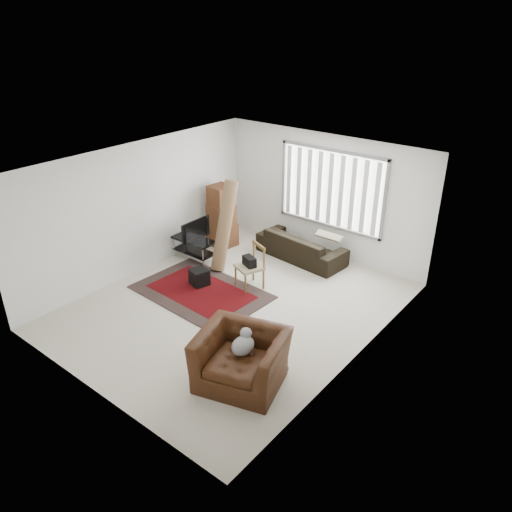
{
  "coord_description": "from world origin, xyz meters",
  "views": [
    {
      "loc": [
        5.27,
        -5.92,
        4.98
      ],
      "look_at": [
        0.33,
        0.25,
        1.05
      ],
      "focal_mm": 35.0,
      "sensor_mm": 36.0,
      "label": 1
    }
  ],
  "objects_px": {
    "armchair": "(241,355)",
    "sofa": "(301,242)",
    "tv_stand": "(194,245)",
    "moving_boxes": "(222,218)",
    "side_chair": "(250,265)"
  },
  "relations": [
    {
      "from": "tv_stand",
      "to": "moving_boxes",
      "type": "height_order",
      "value": "moving_boxes"
    },
    {
      "from": "sofa",
      "to": "tv_stand",
      "type": "bearing_deg",
      "value": 45.58
    },
    {
      "from": "tv_stand",
      "to": "moving_boxes",
      "type": "relative_size",
      "value": 0.69
    },
    {
      "from": "tv_stand",
      "to": "armchair",
      "type": "bearing_deg",
      "value": -35.46
    },
    {
      "from": "moving_boxes",
      "to": "tv_stand",
      "type": "bearing_deg",
      "value": -87.26
    },
    {
      "from": "tv_stand",
      "to": "armchair",
      "type": "relative_size",
      "value": 0.66
    },
    {
      "from": "sofa",
      "to": "side_chair",
      "type": "xyz_separation_m",
      "value": [
        -0.07,
        -1.68,
        0.1
      ]
    },
    {
      "from": "moving_boxes",
      "to": "side_chair",
      "type": "xyz_separation_m",
      "value": [
        1.77,
        -1.12,
        -0.17
      ]
    },
    {
      "from": "moving_boxes",
      "to": "side_chair",
      "type": "height_order",
      "value": "moving_boxes"
    },
    {
      "from": "moving_boxes",
      "to": "armchair",
      "type": "xyz_separation_m",
      "value": [
        3.46,
        -3.39,
        -0.2
      ]
    },
    {
      "from": "tv_stand",
      "to": "side_chair",
      "type": "xyz_separation_m",
      "value": [
        1.72,
        -0.16,
        0.13
      ]
    },
    {
      "from": "tv_stand",
      "to": "armchair",
      "type": "xyz_separation_m",
      "value": [
        3.41,
        -2.43,
        0.11
      ]
    },
    {
      "from": "side_chair",
      "to": "sofa",
      "type": "bearing_deg",
      "value": 109.03
    },
    {
      "from": "armchair",
      "to": "sofa",
      "type": "bearing_deg",
      "value": 95.26
    },
    {
      "from": "tv_stand",
      "to": "moving_boxes",
      "type": "distance_m",
      "value": 1.01
    }
  ]
}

